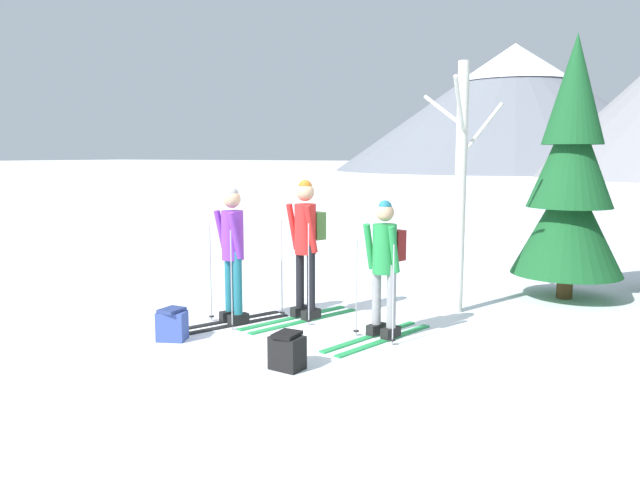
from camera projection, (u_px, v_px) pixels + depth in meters
name	position (u px, v px, depth m)	size (l,w,h in m)	color
ground_plane	(301.00, 324.00, 8.01)	(400.00, 400.00, 0.00)	white
skier_in_purple	(232.00, 249.00, 7.91)	(1.00, 1.65, 1.75)	black
skier_in_red	(306.00, 240.00, 8.13)	(0.92, 1.78, 1.83)	green
skier_in_green	(385.00, 262.00, 7.31)	(0.78, 1.72, 1.63)	green
pine_tree_mid	(570.00, 180.00, 9.20)	(1.61, 1.61, 3.88)	#51381E
birch_tree_tall	(460.00, 183.00, 8.39)	(1.11, 1.11, 3.37)	silver
backpack_on_snow_front	(287.00, 351.00, 6.30)	(0.34, 0.28, 0.38)	black
backpack_on_snow_beside	(172.00, 325.00, 7.28)	(0.38, 0.33, 0.38)	#384C99
mountain_ridge_distant	(626.00, 86.00, 70.50)	(72.44, 61.93, 21.40)	slate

